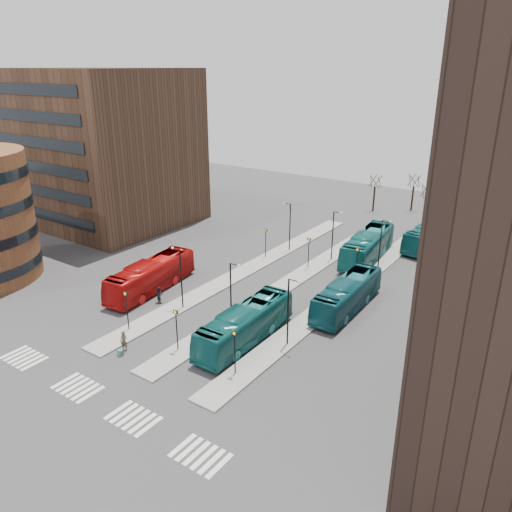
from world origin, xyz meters
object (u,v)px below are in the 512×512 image
Objects in this scene: traveller at (124,341)px; commuter_c at (235,318)px; commuter_a at (159,295)px; commuter_b at (212,331)px; suitcase at (120,353)px; teal_bus_c at (347,294)px; teal_bus_b at (368,246)px; teal_bus_a at (245,324)px; red_bus at (151,276)px; teal_bus_d at (432,235)px.

traveller is 1.16× the size of commuter_c.
commuter_a is 9.45m from commuter_b.
commuter_c is at bearing 67.86° from suitcase.
teal_bus_c is at bearing 162.48° from commuter_c.
suitcase is 9.99m from commuter_a.
traveller is (-0.38, 0.78, 0.60)m from suitcase.
teal_bus_b is at bearing 103.93° from teal_bus_c.
teal_bus_c is at bearing -80.20° from teal_bus_b.
traveller is at bearing -137.88° from teal_bus_a.
teal_bus_c is at bearing 65.46° from teal_bus_a.
commuter_c is at bearing -129.66° from teal_bus_c.
red_bus is 20.36m from teal_bus_c.
teal_bus_a reaches higher than teal_bus_c.
commuter_a is at bearing -123.61° from teal_bus_b.
suitcase is 10.58m from teal_bus_a.
teal_bus_a is at bearing -39.70° from commuter_b.
commuter_b is at bearing 57.30° from suitcase.
traveller is at bearing 154.68° from commuter_b.
suitcase is 0.31× the size of commuter_a.
teal_bus_a reaches higher than traveller.
teal_bus_b reaches higher than commuter_c.
suitcase is 7.75m from commuter_b.
teal_bus_c is 14.01m from commuter_b.
teal_bus_c is 0.97× the size of teal_bus_d.
commuter_b reaches higher than commuter_a.
red_bus is 26.21m from teal_bus_b.
red_bus is at bearing 87.14° from commuter_b.
commuter_c is at bearing 17.14° from commuter_b.
teal_bus_d is (5.10, 8.87, -0.14)m from teal_bus_b.
commuter_b is (-2.44, -1.58, -0.70)m from teal_bus_a.
teal_bus_d is 7.90× the size of commuter_c.
teal_bus_b is (0.76, 24.23, 0.17)m from teal_bus_a.
commuter_a is at bearing 95.17° from traveller.
commuter_b is at bearing 174.90° from commuter_a.
teal_bus_c is at bearing 34.33° from traveller.
teal_bus_b is at bearing 80.18° from suitcase.
teal_bus_c is 18.60m from commuter_a.
commuter_c is (4.99, 8.66, -0.12)m from traveller.
teal_bus_a reaches higher than commuter_a.
teal_bus_a is 2.99m from commuter_b.
teal_bus_d is at bearing 49.61° from red_bus.
red_bus is 12.62m from commuter_b.
teal_bus_b is 1.09× the size of teal_bus_d.
commuter_a is at bearing 90.55° from commuter_b.
red_bus is 11.95m from traveller.
teal_bus_a is 11.48m from teal_bus_c.
teal_bus_d is at bearing -106.87° from commuter_a.
teal_bus_d is (12.90, 40.88, 1.37)m from suitcase.
teal_bus_c is 21.25m from traveller.
teal_bus_c reaches higher than commuter_b.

